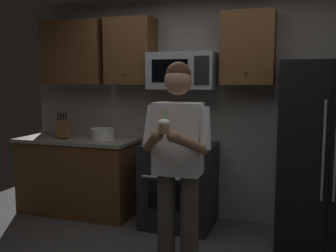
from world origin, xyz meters
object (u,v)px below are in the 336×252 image
person (178,158)px  knife_block (64,129)px  refrigerator (327,155)px  microwave (183,71)px  oven_range (179,185)px  cupcake (164,126)px  bowl_large_white (103,134)px

person → knife_block: bearing=148.9°
refrigerator → knife_block: refrigerator is taller
microwave → person: bearing=-75.3°
oven_range → cupcake: size_ratio=5.36×
refrigerator → cupcake: refrigerator is taller
microwave → cupcake: (0.32, -1.55, -0.43)m
bowl_large_white → person: size_ratio=0.16×
microwave → knife_block: 1.62m
refrigerator → person: refrigerator is taller
microwave → refrigerator: bearing=-6.0°
microwave → bowl_large_white: microwave is taller
knife_block → person: person is taller
person → cupcake: (0.00, -0.33, 0.30)m
person → cupcake: bearing=-90.0°
refrigerator → bowl_large_white: refrigerator is taller
microwave → knife_block: bearing=-174.2°
microwave → cupcake: size_ratio=4.26×
microwave → knife_block: (-1.46, -0.15, -0.69)m
refrigerator → bowl_large_white: 2.48m
refrigerator → oven_range: bearing=178.5°
refrigerator → bowl_large_white: bearing=178.1°
oven_range → person: 1.26m
cupcake → microwave: bearing=101.6°
knife_block → cupcake: bearing=-38.2°
oven_range → bowl_large_white: size_ratio=3.32×
knife_block → person: 2.08m
person → bowl_large_white: bearing=138.4°
oven_range → knife_block: 1.57m
cupcake → person: bearing=90.0°
bowl_large_white → cupcake: bearing=-48.8°
oven_range → cupcake: cupcake is taller
cupcake → knife_block: bearing=141.8°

